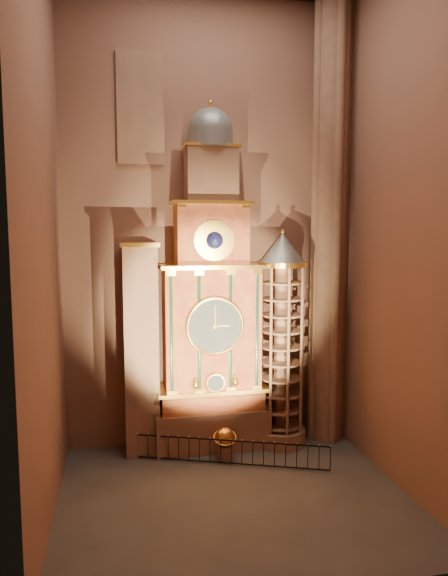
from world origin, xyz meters
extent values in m
plane|color=#383330|center=(0.00, 0.00, 0.00)|extent=(14.00, 14.00, 0.00)
plane|color=brown|center=(0.00, 6.00, 11.00)|extent=(22.00, 0.00, 22.00)
plane|color=brown|center=(-7.00, 0.00, 11.00)|extent=(0.00, 22.00, 22.00)
plane|color=brown|center=(7.00, 0.00, 11.00)|extent=(0.00, 22.00, 22.00)
cube|color=#8C634C|center=(0.00, 5.00, 1.00)|extent=(5.60, 2.20, 2.00)
cube|color=maroon|center=(0.00, 5.00, 2.50)|extent=(5.00, 2.00, 1.00)
cube|color=#FFC74B|center=(0.00, 4.95, 3.05)|extent=(5.40, 2.30, 0.18)
cube|color=maroon|center=(0.00, 5.00, 6.00)|extent=(4.60, 2.00, 6.00)
cylinder|color=black|center=(-2.05, 4.14, 6.00)|extent=(0.32, 0.32, 5.60)
cylinder|color=black|center=(-0.75, 4.14, 6.00)|extent=(0.32, 0.32, 5.60)
cylinder|color=black|center=(0.75, 4.14, 6.00)|extent=(0.32, 0.32, 5.60)
cylinder|color=black|center=(2.05, 4.14, 6.00)|extent=(0.32, 0.32, 5.60)
cube|color=#FFC74B|center=(0.00, 4.95, 9.05)|extent=(5.00, 2.25, 0.18)
cylinder|color=#2D3033|center=(0.00, 3.99, 6.30)|extent=(2.60, 0.12, 2.60)
torus|color=#FFC74B|center=(0.00, 3.94, 6.30)|extent=(2.80, 0.16, 2.80)
cylinder|color=#FFC74B|center=(0.00, 3.84, 3.60)|extent=(0.90, 0.10, 0.90)
sphere|color=#FFC74B|center=(-0.95, 3.89, 3.55)|extent=(0.36, 0.36, 0.36)
sphere|color=#FFC74B|center=(0.95, 3.89, 3.55)|extent=(0.36, 0.36, 0.36)
cube|color=maroon|center=(0.00, 5.00, 10.50)|extent=(3.40, 1.80, 3.00)
sphere|color=#0B0C3A|center=(0.00, 4.09, 10.30)|extent=(0.80, 0.80, 0.80)
cube|color=#FFC74B|center=(0.00, 4.95, 12.05)|extent=(3.80, 2.00, 0.15)
cube|color=#8C634C|center=(0.00, 5.00, 13.30)|extent=(2.40, 1.60, 2.60)
sphere|color=slate|center=(0.00, 5.00, 15.40)|extent=(2.10, 2.10, 2.10)
cylinder|color=#FFC74B|center=(0.00, 5.00, 16.30)|extent=(0.14, 0.14, 0.80)
cube|color=#8C634C|center=(-3.40, 5.00, 5.00)|extent=(1.60, 1.40, 10.00)
cube|color=#FFC74B|center=(-3.40, 4.58, 3.00)|extent=(1.35, 0.10, 2.10)
cube|color=#4B2414|center=(-3.40, 4.52, 3.00)|extent=(1.05, 0.04, 1.75)
cube|color=#FFC74B|center=(-3.40, 4.58, 5.60)|extent=(1.35, 0.10, 2.10)
cube|color=#4B2414|center=(-3.40, 4.52, 5.60)|extent=(1.05, 0.04, 1.75)
cube|color=#FFC74B|center=(-3.40, 4.58, 8.20)|extent=(1.35, 0.10, 2.10)
cube|color=#4B2414|center=(-3.40, 4.52, 8.20)|extent=(1.05, 0.04, 1.75)
cube|color=#FFC74B|center=(-3.40, 5.00, 10.10)|extent=(1.80, 1.60, 0.20)
cylinder|color=#8C634C|center=(3.50, 4.70, 0.40)|extent=(2.50, 2.50, 0.80)
cylinder|color=#8C634C|center=(3.50, 4.70, 4.90)|extent=(0.70, 0.70, 8.20)
cylinder|color=#FFC74B|center=(3.50, 4.70, 9.10)|extent=(2.40, 2.40, 0.25)
cone|color=slate|center=(3.50, 4.70, 9.90)|extent=(2.30, 2.30, 1.50)
sphere|color=#FFC74B|center=(3.50, 4.70, 10.70)|extent=(0.20, 0.20, 0.20)
cylinder|color=#8C634C|center=(6.10, 5.00, 11.00)|extent=(1.60, 1.60, 22.00)
cylinder|color=#8C634C|center=(6.90, 5.00, 11.00)|extent=(0.44, 0.44, 22.00)
cylinder|color=#8C634C|center=(5.30, 5.00, 11.00)|extent=(0.44, 0.44, 22.00)
cylinder|color=#8C634C|center=(6.10, 5.80, 11.00)|extent=(0.44, 0.44, 22.00)
cylinder|color=#8C634C|center=(6.10, 4.20, 11.00)|extent=(0.44, 0.44, 22.00)
cube|color=navy|center=(-3.20, 5.94, 16.50)|extent=(2.00, 0.10, 5.00)
cube|color=#8C634C|center=(-3.20, 5.88, 16.50)|extent=(2.20, 0.06, 5.20)
cylinder|color=#8C634C|center=(0.33, 3.30, 0.35)|extent=(0.59, 0.59, 0.69)
sphere|color=gold|center=(0.33, 3.30, 1.14)|extent=(0.89, 0.89, 0.89)
torus|color=gold|center=(0.33, 3.30, 1.14)|extent=(1.21, 1.15, 0.48)
cube|color=black|center=(0.50, 2.73, 1.18)|extent=(8.36, 3.22, 0.05)
cube|color=black|center=(0.50, 2.73, 0.10)|extent=(8.36, 3.22, 0.05)
camera|label=1|loc=(-4.45, -19.28, 10.69)|focal=32.00mm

